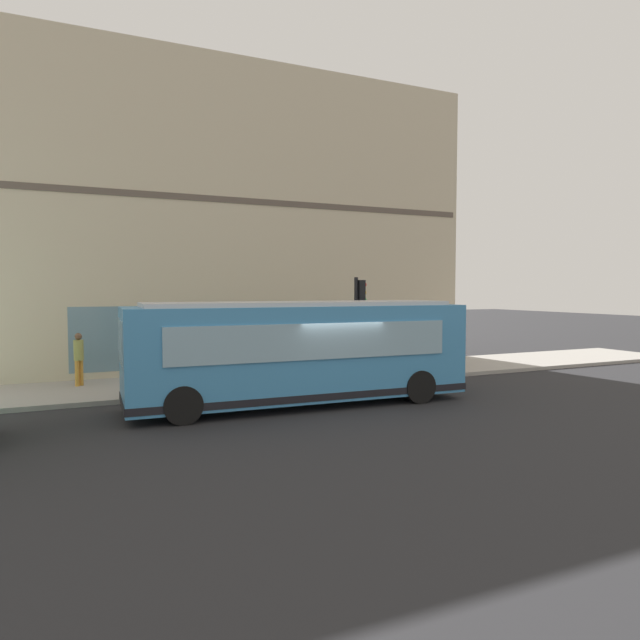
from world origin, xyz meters
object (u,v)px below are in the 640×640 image
city_bus_nearside (300,353)px  fire_hydrant (271,369)px  traffic_light_near_corner (359,308)px  pedestrian_walking_along_curb (220,359)px  pedestrian_near_building_entrance (367,348)px  pedestrian_by_light_pole (79,355)px  newspaper_vending_box (207,368)px  pedestrian_near_hydrant (446,344)px

city_bus_nearside → fire_hydrant: city_bus_nearside is taller
city_bus_nearside → traffic_light_near_corner: size_ratio=2.72×
city_bus_nearside → pedestrian_walking_along_curb: size_ratio=6.02×
pedestrian_near_building_entrance → pedestrian_walking_along_curb: (-1.08, 6.15, 0.00)m
traffic_light_near_corner → fire_hydrant: bearing=68.8°
city_bus_nearside → traffic_light_near_corner: bearing=-51.4°
city_bus_nearside → traffic_light_near_corner: traffic_light_near_corner is taller
pedestrian_near_building_entrance → pedestrian_by_light_pole: size_ratio=0.93×
pedestrian_by_light_pole → newspaper_vending_box: bearing=-100.0°
city_bus_nearside → newspaper_vending_box: bearing=20.9°
newspaper_vending_box → pedestrian_near_hydrant: bearing=-92.2°
pedestrian_by_light_pole → pedestrian_near_building_entrance: bearing=-97.4°
fire_hydrant → pedestrian_walking_along_curb: 2.52m
pedestrian_near_hydrant → pedestrian_near_building_entrance: bearing=93.0°
pedestrian_near_building_entrance → pedestrian_near_hydrant: size_ratio=1.01×
fire_hydrant → pedestrian_near_building_entrance: bearing=-90.2°
fire_hydrant → pedestrian_by_light_pole: pedestrian_by_light_pole is taller
pedestrian_near_building_entrance → newspaper_vending_box: (0.61, 6.20, -0.51)m
traffic_light_near_corner → newspaper_vending_box: traffic_light_near_corner is taller
city_bus_nearside → newspaper_vending_box: 4.96m
traffic_light_near_corner → pedestrian_by_light_pole: size_ratio=2.06×
city_bus_nearside → fire_hydrant: 4.13m
pedestrian_near_building_entrance → pedestrian_near_hydrant: bearing=-87.0°
pedestrian_near_building_entrance → pedestrian_walking_along_curb: 6.24m
traffic_light_near_corner → pedestrian_walking_along_curb: (0.07, 5.18, -1.63)m
city_bus_nearside → traffic_light_near_corner: 4.63m
traffic_light_near_corner → city_bus_nearside: bearing=128.6°
pedestrian_by_light_pole → city_bus_nearside: bearing=-131.7°
traffic_light_near_corner → pedestrian_walking_along_curb: size_ratio=2.21×
pedestrian_walking_along_curb → traffic_light_near_corner: bearing=-90.7°
traffic_light_near_corner → pedestrian_near_building_entrance: size_ratio=2.22×
fire_hydrant → newspaper_vending_box: bearing=75.3°
pedestrian_near_hydrant → newspaper_vending_box: 10.24m
pedestrian_by_light_pole → newspaper_vending_box: (-0.74, -4.20, -0.59)m
newspaper_vending_box → fire_hydrant: bearing=-104.7°
pedestrian_walking_along_curb → newspaper_vending_box: bearing=1.8°
traffic_light_near_corner → pedestrian_by_light_pole: (2.50, 9.43, -1.55)m
pedestrian_near_building_entrance → pedestrian_by_light_pole: bearing=82.6°
fire_hydrant → newspaper_vending_box: size_ratio=0.82×
pedestrian_near_building_entrance → traffic_light_near_corner: bearing=140.0°
pedestrian_near_building_entrance → pedestrian_walking_along_curb: pedestrian_walking_along_curb is taller
traffic_light_near_corner → pedestrian_near_building_entrance: bearing=-40.0°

